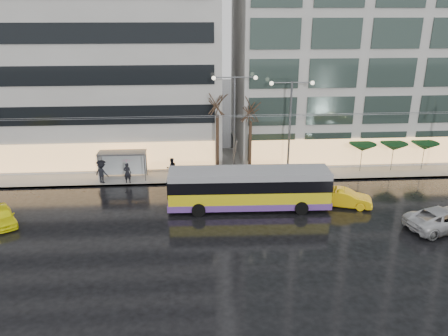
{
  "coord_description": "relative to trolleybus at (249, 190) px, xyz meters",
  "views": [
    {
      "loc": [
        -1.53,
        -26.74,
        14.53
      ],
      "look_at": [
        0.68,
        5.0,
        2.93
      ],
      "focal_mm": 35.0,
      "sensor_mm": 36.0,
      "label": 1
    }
  ],
  "objects": [
    {
      "name": "taxi_a",
      "position": [
        -17.9,
        -1.46,
        -0.9
      ],
      "size": [
        3.24,
        4.0,
        1.28
      ],
      "primitive_type": "imported",
      "rotation": [
        0.0,
        0.0,
        0.54
      ],
      "color": "#FFFB0D",
      "rests_on": "ground"
    },
    {
      "name": "tree_a",
      "position": [
        -2.01,
        7.18,
        5.55
      ],
      "size": [
        3.2,
        3.2,
        8.4
      ],
      "color": "black",
      "rests_on": "sidewalk"
    },
    {
      "name": "pedestrian_b",
      "position": [
        -6.19,
        6.57,
        -0.46
      ],
      "size": [
        1.06,
        0.92,
        1.87
      ],
      "color": "black",
      "rests_on": "sidewalk"
    },
    {
      "name": "bus_shelter",
      "position": [
        -10.89,
        6.87,
        0.42
      ],
      "size": [
        4.2,
        1.6,
        2.51
      ],
      "color": "#595B60",
      "rests_on": "sidewalk"
    },
    {
      "name": "parasol_c",
      "position": [
        17.49,
        7.18,
        0.91
      ],
      "size": [
        2.5,
        2.5,
        2.65
      ],
      "color": "#595B60",
      "rests_on": "sidewalk"
    },
    {
      "name": "street_lamp_near",
      "position": [
        -0.51,
        6.98,
        4.45
      ],
      "size": [
        3.96,
        0.36,
        9.03
      ],
      "color": "#595B60",
      "rests_on": "sidewalk"
    },
    {
      "name": "sidewalk",
      "position": [
        -0.51,
        10.18,
        -1.47
      ],
      "size": [
        80.0,
        10.0,
        0.15
      ],
      "primitive_type": "cube",
      "color": "gray",
      "rests_on": "ground"
    },
    {
      "name": "parasol_b",
      "position": [
        14.49,
        7.18,
        0.91
      ],
      "size": [
        2.5,
        2.5,
        2.65
      ],
      "color": "#595B60",
      "rests_on": "sidewalk"
    },
    {
      "name": "building_left",
      "position": [
        -18.51,
        15.18,
        9.61
      ],
      "size": [
        34.0,
        14.0,
        22.0
      ],
      "primitive_type": "cube",
      "color": "#9F9D98",
      "rests_on": "sidewalk"
    },
    {
      "name": "catenary",
      "position": [
        -1.51,
        4.12,
        2.71
      ],
      "size": [
        42.24,
        5.12,
        7.0
      ],
      "color": "#595B60",
      "rests_on": "ground"
    },
    {
      "name": "kerb",
      "position": [
        -0.51,
        5.23,
        -1.47
      ],
      "size": [
        80.0,
        0.1,
        0.15
      ],
      "primitive_type": "cube",
      "color": "slate",
      "rests_on": "ground"
    },
    {
      "name": "pedestrian_a",
      "position": [
        -9.99,
        5.58,
        0.03
      ],
      "size": [
        1.09,
        1.11,
        2.19
      ],
      "color": "black",
      "rests_on": "sidewalk"
    },
    {
      "name": "tree_b",
      "position": [
        0.99,
        7.38,
        4.86
      ],
      "size": [
        3.2,
        3.2,
        7.7
      ],
      "color": "black",
      "rests_on": "sidewalk"
    },
    {
      "name": "street_lamp_far",
      "position": [
        4.49,
        6.98,
        4.17
      ],
      "size": [
        3.96,
        0.36,
        8.53
      ],
      "color": "#595B60",
      "rests_on": "sidewalk"
    },
    {
      "name": "parasol_a",
      "position": [
        11.49,
        7.18,
        0.91
      ],
      "size": [
        2.5,
        2.5,
        2.65
      ],
      "color": "#595B60",
      "rests_on": "sidewalk"
    },
    {
      "name": "building_right",
      "position": [
        16.49,
        15.18,
        11.11
      ],
      "size": [
        32.0,
        14.0,
        25.0
      ],
      "primitive_type": "cube",
      "color": "#9F9D98",
      "rests_on": "sidewalk"
    },
    {
      "name": "pedestrian_c",
      "position": [
        -12.23,
        5.73,
        -0.26
      ],
      "size": [
        1.42,
        1.17,
        2.11
      ],
      "color": "black",
      "rests_on": "sidewalk"
    },
    {
      "name": "taxi_b",
      "position": [
        7.47,
        -0.16,
        -0.85
      ],
      "size": [
        4.45,
        2.65,
        1.39
      ],
      "primitive_type": "imported",
      "rotation": [
        0.0,
        0.0,
        1.27
      ],
      "color": "yellow",
      "rests_on": "ground"
    },
    {
      "name": "sedan_silver",
      "position": [
        13.14,
        -4.3,
        -0.78
      ],
      "size": [
        5.98,
        3.91,
        1.53
      ],
      "primitive_type": "imported",
      "rotation": [
        0.0,
        0.0,
        1.84
      ],
      "color": "#B6B7BB",
      "rests_on": "ground"
    },
    {
      "name": "trolleybus",
      "position": [
        0.0,
        0.0,
        0.0
      ],
      "size": [
        12.34,
        4.94,
        5.69
      ],
      "color": "gold",
      "rests_on": "ground"
    },
    {
      "name": "ground",
      "position": [
        -2.51,
        -3.82,
        -1.54
      ],
      "size": [
        140.0,
        140.0,
        0.0
      ],
      "primitive_type": "plane",
      "color": "black",
      "rests_on": "ground"
    }
  ]
}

